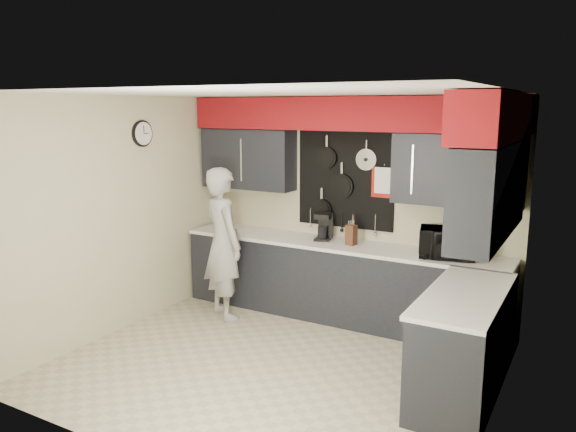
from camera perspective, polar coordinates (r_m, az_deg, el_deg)
The scene contains 10 objects.
ground at distance 5.66m, azimuth -1.30°, elevation -14.91°, with size 4.00×4.00×0.00m, color tan.
back_wall_assembly at distance 6.53m, azimuth 5.92°, elevation 6.87°, with size 4.00×0.36×2.60m.
right_wall_assembly at distance 4.73m, azimuth 20.07°, elevation 3.86°, with size 0.36×3.50×2.60m.
left_wall_assembly at distance 6.46m, azimuth -16.67°, elevation 0.38°, with size 0.05×3.50×2.60m.
base_cabinets at distance 6.23m, azimuth 7.99°, elevation -7.98°, with size 3.95×2.20×0.92m.
microwave at distance 6.11m, azimuth 15.85°, elevation -2.65°, with size 0.56×0.38×0.31m, color black.
knife_block at distance 6.46m, azimuth 6.44°, elevation -1.93°, with size 0.11×0.11×0.23m, color #3A1D12.
utensil_crock at distance 6.56m, azimuth 6.46°, elevation -2.08°, with size 0.12×0.12×0.15m, color silver.
coffee_maker at distance 6.68m, azimuth 3.67°, elevation -1.00°, with size 0.22×0.25×0.32m.
person at distance 6.64m, azimuth -6.61°, elevation -2.79°, with size 0.66×0.43×1.80m, color #9E9E9C.
Camera 1 is at (2.61, -4.37, 2.48)m, focal length 35.00 mm.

